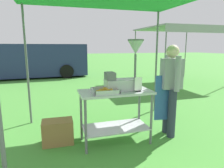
{
  "coord_description": "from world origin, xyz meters",
  "views": [
    {
      "loc": [
        -0.72,
        -2.13,
        1.59
      ],
      "look_at": [
        0.22,
        1.02,
        0.96
      ],
      "focal_mm": 31.69,
      "sensor_mm": 36.0,
      "label": 1
    }
  ],
  "objects": [
    {
      "name": "supply_crate",
      "position": [
        -0.7,
        1.05,
        0.2
      ],
      "size": [
        0.5,
        0.32,
        0.39
      ],
      "color": "olive",
      "rests_on": "ground"
    },
    {
      "name": "donut_fryer",
      "position": [
        0.4,
        0.85,
        1.18
      ],
      "size": [
        0.63,
        0.28,
        0.82
      ],
      "color": "#B7B7BC",
      "rests_on": "donut_cart"
    },
    {
      "name": "donut_cart",
      "position": [
        0.22,
        0.82,
        0.64
      ],
      "size": [
        1.16,
        0.57,
        0.88
      ],
      "color": "#B7B7BC",
      "rests_on": "ground"
    },
    {
      "name": "menu_sign",
      "position": [
        0.55,
        0.67,
        0.98
      ],
      "size": [
        0.13,
        0.05,
        0.23
      ],
      "color": "black",
      "rests_on": "donut_cart"
    },
    {
      "name": "neighbour_tent",
      "position": [
        4.43,
        5.22,
        2.26
      ],
      "size": [
        2.99,
        2.84,
        2.34
      ],
      "color": "slate",
      "rests_on": "ground"
    },
    {
      "name": "van_navy",
      "position": [
        -1.87,
        8.81,
        0.88
      ],
      "size": [
        5.77,
        2.34,
        1.69
      ],
      "color": "navy",
      "rests_on": "ground"
    },
    {
      "name": "ground_plane",
      "position": [
        0.0,
        6.0,
        0.0
      ],
      "size": [
        70.0,
        70.0,
        0.0
      ],
      "primitive_type": "plane",
      "color": "#478E38"
    },
    {
      "name": "donut_tray",
      "position": [
        0.04,
        0.73,
        0.91
      ],
      "size": [
        0.39,
        0.34,
        0.07
      ],
      "color": "#B7B7BC",
      "rests_on": "donut_cart"
    },
    {
      "name": "vendor",
      "position": [
        1.23,
        0.82,
        0.9
      ],
      "size": [
        0.46,
        0.54,
        1.61
      ],
      "color": "#2D3347",
      "rests_on": "ground"
    }
  ]
}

